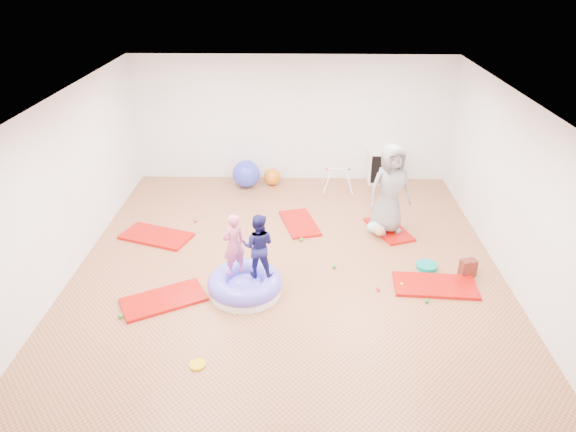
{
  "coord_description": "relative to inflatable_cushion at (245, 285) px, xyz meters",
  "views": [
    {
      "loc": [
        0.18,
        -7.05,
        4.68
      ],
      "look_at": [
        0.0,
        0.3,
        0.9
      ],
      "focal_mm": 32.0,
      "sensor_mm": 36.0,
      "label": 1
    }
  ],
  "objects": [
    {
      "name": "room",
      "position": [
        0.64,
        0.54,
        1.26
      ],
      "size": [
        7.01,
        8.01,
        2.81
      ],
      "color": "#AC7051",
      "rests_on": "ground"
    },
    {
      "name": "exercise_ball_blue",
      "position": [
        -0.37,
        4.02,
        0.17
      ],
      "size": [
        0.61,
        0.61,
        0.61
      ],
      "primitive_type": "sphere",
      "color": "blue",
      "rests_on": "ground"
    },
    {
      "name": "yellow_toy",
      "position": [
        -0.45,
        -1.6,
        -0.12
      ],
      "size": [
        0.21,
        0.21,
        0.03
      ],
      "primitive_type": "cylinder",
      "color": "#FBCE00",
      "rests_on": "ground"
    },
    {
      "name": "ball_pit_balls",
      "position": [
        0.76,
        0.52,
        -0.11
      ],
      "size": [
        4.55,
        3.04,
        0.07
      ],
      "color": "#D12F4B",
      "rests_on": "ground"
    },
    {
      "name": "gym_mat_rear_right",
      "position": [
        2.52,
        2.04,
        -0.12
      ],
      "size": [
        0.88,
        1.19,
        0.04
      ],
      "primitive_type": "cube",
      "rotation": [
        0.0,
        0.0,
        1.93
      ],
      "color": "red",
      "rests_on": "ground"
    },
    {
      "name": "inflatable_cushion",
      "position": [
        0.0,
        0.0,
        0.0
      ],
      "size": [
        1.14,
        1.14,
        0.36
      ],
      "rotation": [
        0.0,
        0.0,
        -0.19
      ],
      "color": "white",
      "rests_on": "ground"
    },
    {
      "name": "adult_caregiver",
      "position": [
        2.46,
        1.99,
        0.74
      ],
      "size": [
        0.94,
        0.76,
        1.68
      ],
      "primitive_type": "imported",
      "rotation": [
        0.0,
        0.0,
        0.31
      ],
      "color": "gray",
      "rests_on": "gym_mat_rear_right"
    },
    {
      "name": "child_navy",
      "position": [
        0.22,
        0.07,
        0.7
      ],
      "size": [
        0.54,
        0.44,
        1.03
      ],
      "primitive_type": "imported",
      "rotation": [
        0.0,
        0.0,
        3.03
      ],
      "color": "navy",
      "rests_on": "inflatable_cushion"
    },
    {
      "name": "backpack",
      "position": [
        3.56,
        0.55,
        0.01
      ],
      "size": [
        0.28,
        0.22,
        0.29
      ],
      "primitive_type": "cube",
      "rotation": [
        0.0,
        0.0,
        0.27
      ],
      "color": "#A72D17",
      "rests_on": "ground"
    },
    {
      "name": "gym_mat_center_back",
      "position": [
        0.83,
        2.25,
        -0.12
      ],
      "size": [
        0.84,
        1.23,
        0.05
      ],
      "primitive_type": "cube",
      "rotation": [
        0.0,
        0.0,
        1.84
      ],
      "color": "red",
      "rests_on": "ground"
    },
    {
      "name": "exercise_ball_orange",
      "position": [
        0.21,
        4.14,
        0.05
      ],
      "size": [
        0.38,
        0.38,
        0.38
      ],
      "primitive_type": "sphere",
      "color": "orange",
      "rests_on": "ground"
    },
    {
      "name": "gym_mat_right",
      "position": [
        2.97,
        0.21,
        -0.11
      ],
      "size": [
        1.31,
        0.72,
        0.05
      ],
      "primitive_type": "cube",
      "rotation": [
        0.0,
        0.0,
        -0.06
      ],
      "color": "red",
      "rests_on": "ground"
    },
    {
      "name": "gym_mat_front_left",
      "position": [
        -1.21,
        -0.26,
        -0.11
      ],
      "size": [
        1.36,
        1.12,
        0.05
      ],
      "primitive_type": "cube",
      "rotation": [
        0.0,
        0.0,
        0.5
      ],
      "color": "red",
      "rests_on": "ground"
    },
    {
      "name": "child_pink",
      "position": [
        -0.16,
        0.11,
        0.69
      ],
      "size": [
        0.44,
        0.41,
        1.01
      ],
      "primitive_type": "imported",
      "rotation": [
        0.0,
        0.0,
        3.77
      ],
      "color": "#D55B8A",
      "rests_on": "inflatable_cushion"
    },
    {
      "name": "cube_shelf",
      "position": [
        2.74,
        4.34,
        0.23
      ],
      "size": [
        0.75,
        0.37,
        0.75
      ],
      "color": "white",
      "rests_on": "ground"
    },
    {
      "name": "balance_disc",
      "position": [
        2.95,
        0.75,
        -0.1
      ],
      "size": [
        0.35,
        0.35,
        0.08
      ],
      "primitive_type": "cylinder",
      "color": "#088C7D",
      "rests_on": "ground"
    },
    {
      "name": "infant",
      "position": [
        2.28,
        1.84,
        0.02
      ],
      "size": [
        0.4,
        0.41,
        0.24
      ],
      "color": "#ACD3F0",
      "rests_on": "gym_mat_rear_right"
    },
    {
      "name": "infant_play_gym",
      "position": [
        1.65,
        3.9,
        0.2
      ],
      "size": [
        0.66,
        0.63,
        0.51
      ],
      "rotation": [
        0.0,
        0.0,
        -0.16
      ],
      "color": "white",
      "rests_on": "ground"
    },
    {
      "name": "gym_mat_mid_left",
      "position": [
        -1.81,
        1.67,
        -0.11
      ],
      "size": [
        1.41,
        1.02,
        0.05
      ],
      "primitive_type": "cube",
      "rotation": [
        0.0,
        0.0,
        -0.34
      ],
      "color": "red",
      "rests_on": "ground"
    }
  ]
}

